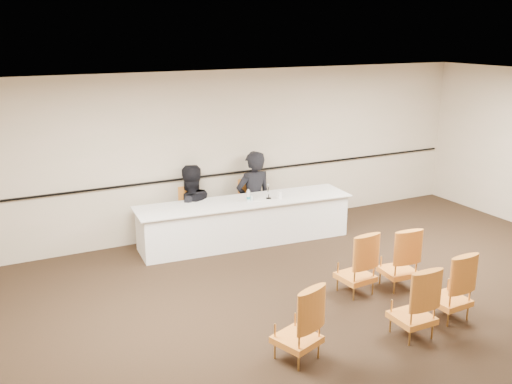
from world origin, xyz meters
TOP-DOWN VIEW (x-y plane):
  - floor at (0.00, 0.00)m, footprint 10.00×10.00m
  - ceiling at (0.00, 0.00)m, footprint 10.00×10.00m
  - wall_back at (0.00, 4.00)m, footprint 10.00×0.04m
  - wall_rail at (0.00, 3.96)m, footprint 9.80×0.04m
  - panel_table at (-0.22, 3.20)m, footprint 3.93×1.17m
  - panelist_main at (0.23, 3.74)m, footprint 0.74×0.50m
  - panelist_main_chair at (0.23, 3.74)m, footprint 0.54×0.54m
  - panelist_second at (-1.02, 3.83)m, footprint 0.95×0.75m
  - panelist_second_chair at (-1.02, 3.83)m, footprint 0.54×0.54m
  - papers at (0.08, 3.12)m, footprint 0.36×0.31m
  - microphone at (0.21, 3.11)m, footprint 0.16×0.20m
  - water_bottle at (-0.17, 3.15)m, footprint 0.07×0.07m
  - drinking_glass at (-0.11, 3.16)m, footprint 0.07×0.07m
  - coffee_cup at (0.40, 3.04)m, footprint 0.10×0.10m
  - aud_chair_front_mid at (0.32, 0.63)m, footprint 0.54×0.54m
  - aud_chair_front_right at (0.99, 0.51)m, footprint 0.54×0.54m
  - aud_chair_back_left at (-1.32, -0.47)m, footprint 0.64×0.64m
  - aud_chair_back_mid at (0.22, -0.67)m, footprint 0.50×0.50m
  - aud_chair_back_right at (0.96, -0.53)m, footprint 0.52×0.52m

SIDE VIEW (x-z plane):
  - floor at x=0.00m, z-range 0.00..0.00m
  - panel_table at x=-0.22m, z-range 0.00..0.78m
  - panelist_second at x=-1.02m, z-range -0.53..1.38m
  - panelist_main_chair at x=0.23m, z-range 0.00..0.95m
  - panelist_second_chair at x=-1.02m, z-range 0.00..0.95m
  - aud_chair_front_mid at x=0.32m, z-range 0.00..0.95m
  - aud_chair_front_right at x=0.99m, z-range 0.00..0.95m
  - aud_chair_back_left at x=-1.32m, z-range 0.00..0.95m
  - aud_chair_back_mid at x=0.22m, z-range 0.00..0.95m
  - aud_chair_back_right at x=0.96m, z-range 0.00..0.95m
  - panelist_main at x=0.23m, z-range -0.45..1.53m
  - papers at x=0.08m, z-range 0.78..0.78m
  - drinking_glass at x=-0.11m, z-range 0.78..0.88m
  - coffee_cup at x=0.40m, z-range 0.78..0.90m
  - water_bottle at x=-0.17m, z-range 0.78..0.99m
  - microphone at x=0.21m, z-range 0.78..1.03m
  - wall_rail at x=0.00m, z-range 1.09..1.11m
  - wall_back at x=0.00m, z-range 0.00..3.00m
  - ceiling at x=0.00m, z-range 3.00..3.00m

